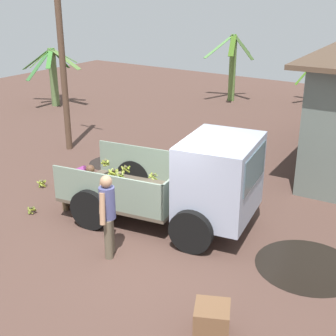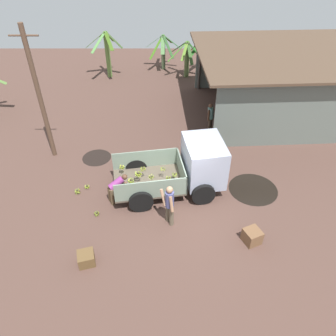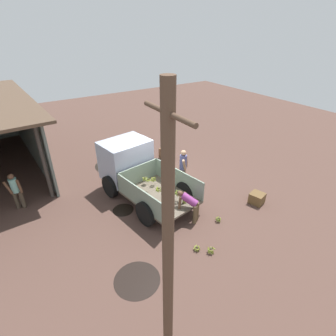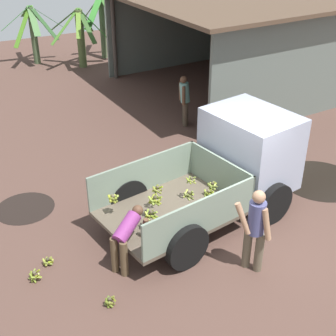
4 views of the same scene
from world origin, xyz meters
name	(u,v)px [view 1 (image 1 of 4)]	position (x,y,z in m)	size (l,w,h in m)	color
ground	(160,236)	(0.00, 0.00, 0.00)	(36.00, 36.00, 0.00)	#513830
mud_patch_0	(307,266)	(3.02, 0.62, 0.00)	(1.99, 1.99, 0.01)	black
mud_patch_1	(111,163)	(-3.76, 2.80, 0.00)	(1.32, 1.32, 0.01)	black
mud_patch_2	(181,199)	(-0.62, 1.81, 0.00)	(0.82, 0.82, 0.01)	black
cargo_truck	(201,182)	(0.52, 0.80, 1.12)	(4.55, 2.77, 2.12)	brown
utility_pole	(62,57)	(-5.77, 3.05, 2.98)	(1.11, 0.20, 5.84)	brown
banana_palm_0	(232,66)	(-4.46, 12.17, 1.61)	(2.47, 2.41, 2.99)	olive
banana_palm_1	(53,75)	(-10.51, 6.94, 1.37)	(3.02, 2.41, 2.51)	#5B7643
banana_palm_5	(321,76)	(-0.80, 13.56, 1.32)	(2.47, 2.66, 2.38)	#485C3C
person_foreground_visitor	(107,212)	(-0.42, -1.19, 0.95)	(0.58, 0.62, 1.72)	brown
person_worker_loading	(75,182)	(-2.45, -0.02, 0.70)	(0.82, 0.77, 1.13)	brown
person_bystander_near_shed	(315,148)	(1.66, 5.11, 0.87)	(0.42, 0.59, 1.57)	#46392C
banana_bunch_on_ground_0	(42,183)	(-4.12, 0.38, 0.11)	(0.24, 0.24, 0.21)	brown
banana_bunch_on_ground_1	(59,183)	(-3.79, 0.69, 0.09)	(0.21, 0.21, 0.16)	#423B2B
banana_bunch_on_ground_2	(31,210)	(-3.13, -0.84, 0.10)	(0.22, 0.22, 0.18)	#4D4532
wooden_crate_1	(212,321)	(2.40, -2.06, 0.26)	(0.54, 0.54, 0.52)	brown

